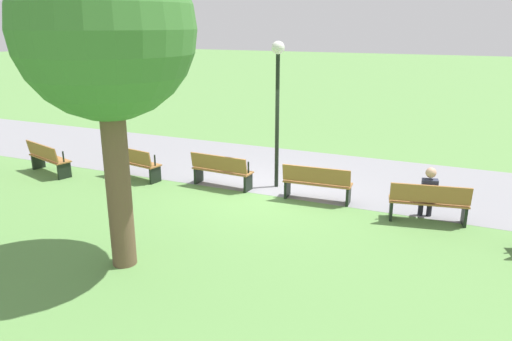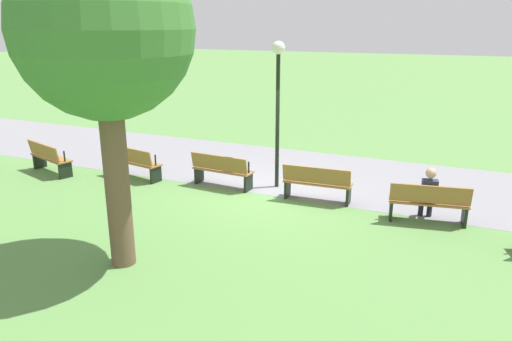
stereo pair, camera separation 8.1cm
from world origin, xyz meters
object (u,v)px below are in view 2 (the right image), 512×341
at_px(bench_5, 429,202).
at_px(bench_4, 317,183).
at_px(bench_3, 222,170).
at_px(bench_2, 134,162).
at_px(bench_1, 49,157).
at_px(lamp_post, 278,87).
at_px(tree_0, 104,33).
at_px(person_seated, 428,193).

bearing_deg(bench_5, bench_4, 162.96).
distance_m(bench_3, bench_4, 2.54).
relative_size(bench_2, bench_5, 1.00).
bearing_deg(bench_1, lamp_post, 30.83).
xyz_separation_m(bench_5, lamp_post, (-3.79, 0.94, 2.11)).
bearing_deg(tree_0, bench_3, 94.62).
relative_size(bench_1, bench_4, 1.03).
height_order(bench_2, bench_5, same).
bearing_deg(bench_3, tree_0, -81.96).
distance_m(bench_3, lamp_post, 2.54).
relative_size(bench_5, lamp_post, 0.45).
xyz_separation_m(bench_3, person_seated, (5.03, -0.16, 0.17)).
bearing_deg(tree_0, person_seated, 41.84).
distance_m(person_seated, lamp_post, 4.31).
bearing_deg(tree_0, bench_4, 63.30).
bearing_deg(lamp_post, bench_1, -166.25).
xyz_separation_m(bench_2, person_seated, (7.55, 0.14, 0.17)).
xyz_separation_m(bench_3, bench_4, (2.54, 0.00, 0.00)).
bearing_deg(bench_2, tree_0, -44.40).
distance_m(bench_1, bench_4, 7.58).
xyz_separation_m(bench_4, person_seated, (2.49, -0.16, 0.17)).
relative_size(bench_3, lamp_post, 0.45).
relative_size(bench_4, person_seated, 1.36).
height_order(bench_1, person_seated, person_seated).
bearing_deg(lamp_post, bench_4, -26.56).
xyz_separation_m(bench_5, tree_0, (-4.71, -4.05, 3.45)).
height_order(bench_1, lamp_post, lamp_post).
height_order(bench_5, lamp_post, lamp_post).
height_order(bench_3, bench_5, same).
relative_size(tree_0, lamp_post, 1.47).
bearing_deg(bench_5, bench_1, 173.15).
distance_m(bench_2, bench_4, 5.07).
xyz_separation_m(bench_1, bench_2, (2.47, 0.60, 0.00)).
relative_size(bench_3, person_seated, 1.36).
height_order(bench_2, bench_4, same).
bearing_deg(bench_2, person_seated, 11.29).
xyz_separation_m(bench_5, person_seated, (-0.03, 0.14, 0.17)).
distance_m(bench_2, person_seated, 7.55).
xyz_separation_m(bench_4, tree_0, (-2.19, -4.35, 3.45)).
bearing_deg(bench_4, bench_2, 179.98).
height_order(bench_3, person_seated, person_seated).
bearing_deg(bench_1, bench_3, 27.27).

